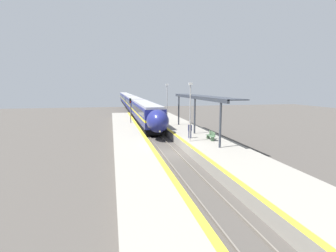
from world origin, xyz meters
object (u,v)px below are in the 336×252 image
person_waiting (190,130)px  train (131,102)px  platform_bench (211,135)px  lamppost_near (190,108)px  lamppost_mid (167,102)px  railway_signal (131,110)px

person_waiting → train: bearing=93.5°
platform_bench → train: bearing=95.6°
platform_bench → lamppost_near: size_ratio=0.27×
platform_bench → lamppost_mid: bearing=102.1°
lamppost_near → lamppost_mid: bearing=90.0°
lamppost_near → lamppost_mid: same height
railway_signal → train: bearing=85.7°
train → lamppost_mid: (2.37, -36.65, 2.00)m
railway_signal → lamppost_mid: lamppost_mid is taller
platform_bench → person_waiting: size_ratio=0.96×
train → railway_signal: (-2.47, -32.93, 0.59)m
person_waiting → railway_signal: size_ratio=0.36×
lamppost_near → person_waiting: bearing=73.1°
railway_signal → lamppost_near: bearing=-71.8°
train → person_waiting: size_ratio=53.65×
train → lamppost_mid: 36.78m
person_waiting → railway_signal: bearing=111.9°
lamppost_mid → person_waiting: bearing=-87.2°
platform_bench → railway_signal: size_ratio=0.35×
platform_bench → railway_signal: 16.33m
train → person_waiting: 46.24m
train → lamppost_near: (2.37, -47.68, 2.00)m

